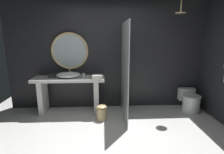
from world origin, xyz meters
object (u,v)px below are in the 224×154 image
tissue_box (52,76)px  folded_hand_towel (97,77)px  tumbler_cup (84,76)px  waste_bin (102,112)px  toilet (190,101)px  vessel_sink (68,75)px  round_wall_mirror (70,51)px  rain_shower_head (181,12)px

tissue_box → folded_hand_towel: folded_hand_towel is taller
tumbler_cup → waste_bin: (0.40, -0.40, -0.72)m
waste_bin → folded_hand_towel: 0.77m
tissue_box → toilet: bearing=-1.5°
vessel_sink → folded_hand_towel: (0.66, -0.19, -0.02)m
tissue_box → waste_bin: bearing=-22.2°
round_wall_mirror → rain_shower_head: (2.38, -0.48, 0.83)m
tissue_box → rain_shower_head: bearing=-4.8°
tissue_box → folded_hand_towel: size_ratio=0.70×
tumbler_cup → round_wall_mirror: (-0.34, 0.30, 0.53)m
waste_bin → tumbler_cup: bearing=134.6°
vessel_sink → rain_shower_head: rain_shower_head is taller
vessel_sink → tumbler_cup: size_ratio=5.66×
rain_shower_head → folded_hand_towel: size_ratio=1.31×
tissue_box → round_wall_mirror: round_wall_mirror is taller
vessel_sink → rain_shower_head: 2.76m
tumbler_cup → folded_hand_towel: 0.33m
vessel_sink → folded_hand_towel: bearing=-15.8°
tissue_box → rain_shower_head: rain_shower_head is taller
waste_bin → vessel_sink: bearing=148.4°
folded_hand_towel → toilet: bearing=2.5°
vessel_sink → round_wall_mirror: (0.01, 0.24, 0.52)m
round_wall_mirror → folded_hand_towel: round_wall_mirror is taller
round_wall_mirror → rain_shower_head: rain_shower_head is taller
tumbler_cup → rain_shower_head: 2.46m
round_wall_mirror → folded_hand_towel: bearing=-33.6°
round_wall_mirror → toilet: 3.10m
round_wall_mirror → toilet: bearing=-6.6°
tumbler_cup → folded_hand_towel: tumbler_cup is taller
round_wall_mirror → tumbler_cup: bearing=-41.6°
vessel_sink → round_wall_mirror: 0.57m
round_wall_mirror → waste_bin: (0.74, -0.70, -1.25)m
round_wall_mirror → folded_hand_towel: (0.64, -0.43, -0.53)m
toilet → folded_hand_towel: (-2.21, -0.10, 0.65)m
tissue_box → folded_hand_towel: 1.05m
vessel_sink → tumbler_cup: vessel_sink is taller
vessel_sink → toilet: bearing=-1.8°
tissue_box → rain_shower_head: (2.77, -0.23, 1.37)m
vessel_sink → rain_shower_head: size_ratio=1.92×
tissue_box → toilet: (3.24, -0.09, -0.64)m
vessel_sink → round_wall_mirror: bearing=86.9°
tumbler_cup → tissue_box: tumbler_cup is taller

